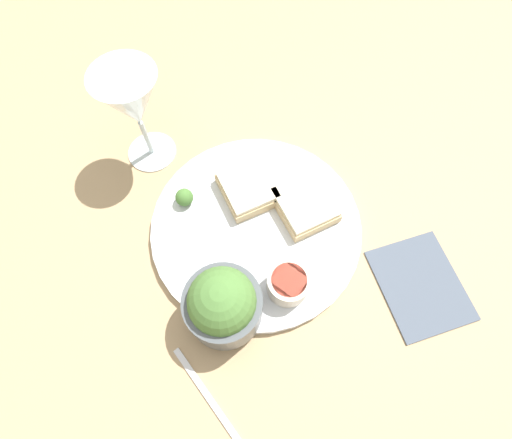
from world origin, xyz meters
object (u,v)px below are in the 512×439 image
salad_bowl (223,304)px  napkin (421,285)px  wine_glass (132,103)px  cheese_toast_near (248,188)px  cheese_toast_far (305,205)px  sauce_ramekin (288,283)px  fork (213,404)px

salad_bowl → napkin: size_ratio=0.65×
salad_bowl → wine_glass: 0.30m
cheese_toast_near → wine_glass: (-0.15, -0.09, 0.09)m
cheese_toast_near → cheese_toast_far: bearing=41.1°
cheese_toast_near → napkin: bearing=29.3°
sauce_ramekin → wine_glass: 0.33m
salad_bowl → cheese_toast_far: salad_bowl is taller
salad_bowl → napkin: 0.28m
cheese_toast_far → napkin: size_ratio=0.58×
wine_glass → napkin: 0.48m
salad_bowl → wine_glass: bearing=175.5°
salad_bowl → cheese_toast_near: (-0.14, 0.12, -0.03)m
sauce_ramekin → salad_bowl: bearing=-98.6°
fork → salad_bowl: bearing=143.3°
sauce_ramekin → cheese_toast_near: (-0.16, 0.03, -0.01)m
salad_bowl → napkin: salad_bowl is taller
wine_glass → napkin: bearing=30.2°
salad_bowl → napkin: (0.10, 0.26, -0.06)m
wine_glass → sauce_ramekin: bearing=12.1°
salad_bowl → cheese_toast_near: bearing=140.4°
wine_glass → fork: wine_glass is taller
sauce_ramekin → cheese_toast_near: 0.16m
sauce_ramekin → napkin: 0.19m
salad_bowl → cheese_toast_far: bearing=113.3°
sauce_ramekin → wine_glass: wine_glass is taller
cheese_toast_near → fork: cheese_toast_near is taller
sauce_ramekin → wine_glass: bearing=-167.9°
cheese_toast_near → wine_glass: size_ratio=0.53×
cheese_toast_far → napkin: cheese_toast_far is taller
salad_bowl → wine_glass: wine_glass is taller
cheese_toast_near → cheese_toast_far: 0.09m
cheese_toast_far → napkin: (0.18, 0.08, -0.02)m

